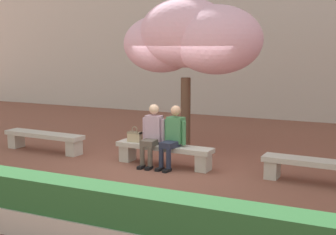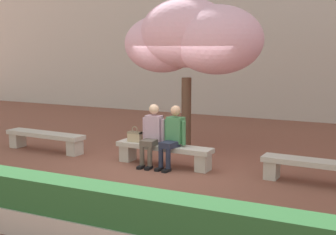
# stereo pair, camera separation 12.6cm
# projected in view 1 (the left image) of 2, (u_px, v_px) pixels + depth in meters

# --- Properties ---
(ground_plane) EXTENTS (100.00, 100.00, 0.00)m
(ground_plane) POSITION_uv_depth(u_px,v_px,m) (164.00, 166.00, 9.87)
(ground_plane) COLOR brown
(stone_bench_west_end) EXTENTS (2.16, 0.51, 0.45)m
(stone_bench_west_end) POSITION_uv_depth(u_px,v_px,m) (44.00, 138.00, 11.16)
(stone_bench_west_end) COLOR #BCB7AD
(stone_bench_west_end) RESTS_ON ground
(stone_bench_near_west) EXTENTS (2.16, 0.51, 0.45)m
(stone_bench_near_west) POSITION_uv_depth(u_px,v_px,m) (164.00, 151.00, 9.82)
(stone_bench_near_west) COLOR #BCB7AD
(stone_bench_near_west) RESTS_ON ground
(stone_bench_center) EXTENTS (2.16, 0.51, 0.45)m
(stone_bench_center) POSITION_uv_depth(u_px,v_px,m) (322.00, 168.00, 8.49)
(stone_bench_center) COLOR #BCB7AD
(stone_bench_center) RESTS_ON ground
(person_seated_left) EXTENTS (0.51, 0.69, 1.29)m
(person_seated_left) POSITION_uv_depth(u_px,v_px,m) (152.00, 133.00, 9.82)
(person_seated_left) COLOR black
(person_seated_left) RESTS_ON ground
(person_seated_right) EXTENTS (0.50, 0.72, 1.29)m
(person_seated_right) POSITION_uv_depth(u_px,v_px,m) (173.00, 134.00, 9.62)
(person_seated_right) COLOR black
(person_seated_right) RESTS_ON ground
(handbag) EXTENTS (0.30, 0.15, 0.34)m
(handbag) POSITION_uv_depth(u_px,v_px,m) (135.00, 136.00, 10.08)
(handbag) COLOR tan
(handbag) RESTS_ON stone_bench_near_west
(cherry_tree_main) EXTENTS (3.45, 2.26, 3.60)m
(cherry_tree_main) POSITION_uv_depth(u_px,v_px,m) (191.00, 39.00, 10.90)
(cherry_tree_main) COLOR #513828
(cherry_tree_main) RESTS_ON ground
(planter_hedge_foreground) EXTENTS (12.15, 0.50, 0.80)m
(planter_hedge_foreground) POSITION_uv_depth(u_px,v_px,m) (37.00, 205.00, 6.28)
(planter_hedge_foreground) COLOR #BCB7AD
(planter_hedge_foreground) RESTS_ON ground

